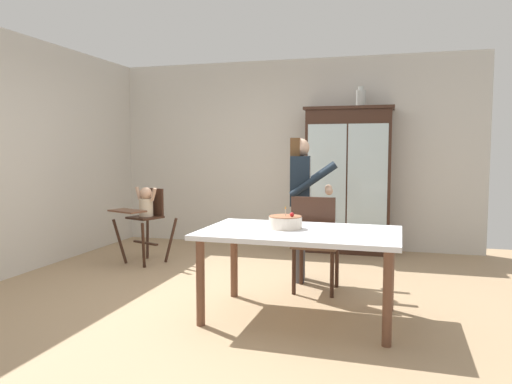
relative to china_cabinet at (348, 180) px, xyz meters
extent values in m
plane|color=tan|center=(-0.85, -2.37, -1.00)|extent=(6.24, 6.24, 0.00)
cube|color=beige|center=(-0.85, 0.26, 0.35)|extent=(5.32, 0.06, 2.70)
cube|color=beige|center=(-3.48, -2.37, 0.35)|extent=(0.06, 5.32, 2.70)
cube|color=#382116|center=(0.00, 0.00, -0.03)|extent=(1.13, 0.42, 1.94)
cube|color=#382116|center=(0.00, 0.00, 0.97)|extent=(1.19, 0.48, 0.04)
cube|color=silver|center=(-0.27, -0.21, 0.07)|extent=(0.51, 0.01, 1.36)
cube|color=silver|center=(0.27, -0.21, 0.07)|extent=(0.51, 0.01, 1.36)
cube|color=#382116|center=(0.00, 0.00, 0.07)|extent=(1.05, 0.36, 0.02)
cylinder|color=#B2B7B2|center=(0.15, 0.00, 1.10)|extent=(0.13, 0.13, 0.22)
cylinder|color=#B2B7B2|center=(0.15, 0.00, 1.23)|extent=(0.07, 0.07, 0.05)
cylinder|color=#382116|center=(-2.64, -1.47, -0.72)|extent=(0.17, 0.10, 0.56)
cylinder|color=#382116|center=(-2.23, -1.63, -0.72)|extent=(0.10, 0.17, 0.56)
cylinder|color=#382116|center=(-2.48, -1.06, -0.72)|extent=(0.10, 0.17, 0.56)
cylinder|color=#382116|center=(-2.07, -1.22, -0.72)|extent=(0.17, 0.10, 0.56)
cube|color=#382116|center=(-2.36, -1.35, -0.74)|extent=(0.41, 0.19, 0.02)
cube|color=#382116|center=(-2.36, -1.35, -0.42)|extent=(0.44, 0.44, 0.02)
cube|color=#382116|center=(-2.30, -1.20, -0.24)|extent=(0.30, 0.14, 0.34)
cube|color=brown|center=(-2.46, -1.60, -0.32)|extent=(0.50, 0.38, 0.02)
cylinder|color=beige|center=(-2.35, -1.33, -0.30)|extent=(0.17, 0.17, 0.22)
sphere|color=tan|center=(-2.35, -1.33, -0.12)|extent=(0.15, 0.15, 0.15)
cylinder|color=tan|center=(-2.48, -1.28, -0.13)|extent=(0.11, 0.08, 0.17)
cylinder|color=tan|center=(-2.22, -1.38, -0.13)|extent=(0.11, 0.08, 0.17)
cylinder|color=#47474C|center=(-0.35, -1.71, -0.59)|extent=(0.11, 0.11, 0.82)
cylinder|color=#47474C|center=(-0.37, -1.54, -0.59)|extent=(0.11, 0.11, 0.82)
cube|color=#19232D|center=(-0.36, -1.63, 0.08)|extent=(0.25, 0.38, 0.52)
cube|color=white|center=(-0.26, -1.61, 0.08)|extent=(0.02, 0.06, 0.49)
sphere|color=tan|center=(-0.36, -1.63, 0.43)|extent=(0.19, 0.19, 0.19)
cube|color=brown|center=(-0.42, -1.63, 0.31)|extent=(0.13, 0.21, 0.44)
cylinder|color=#19232D|center=(-0.20, -1.81, 0.10)|extent=(0.50, 0.14, 0.37)
sphere|color=tan|center=(-0.04, -1.78, -0.01)|extent=(0.08, 0.08, 0.08)
cylinder|color=#19232D|center=(-0.25, -1.41, 0.10)|extent=(0.50, 0.14, 0.37)
sphere|color=tan|center=(-0.09, -1.39, -0.01)|extent=(0.08, 0.08, 0.08)
cube|color=silver|center=(-0.15, -2.78, -0.28)|extent=(1.64, 1.02, 0.04)
cylinder|color=brown|center=(-0.88, -3.18, -0.65)|extent=(0.07, 0.07, 0.70)
cylinder|color=brown|center=(0.56, -3.20, -0.65)|extent=(0.07, 0.07, 0.70)
cylinder|color=brown|center=(-0.86, -2.36, -0.65)|extent=(0.07, 0.07, 0.70)
cylinder|color=brown|center=(0.58, -2.39, -0.65)|extent=(0.07, 0.07, 0.70)
cylinder|color=beige|center=(-0.29, -2.72, -0.21)|extent=(0.28, 0.28, 0.10)
cylinder|color=#935B3D|center=(-0.29, -2.72, -0.15)|extent=(0.27, 0.27, 0.01)
cylinder|color=#F2E5CC|center=(-0.29, -2.72, -0.12)|extent=(0.01, 0.01, 0.06)
cone|color=yellow|center=(-0.29, -2.72, -0.08)|extent=(0.02, 0.02, 0.02)
sphere|color=red|center=(-0.23, -2.76, -0.13)|extent=(0.04, 0.04, 0.04)
cylinder|color=#382116|center=(0.05, -1.79, -0.77)|extent=(0.04, 0.04, 0.45)
cylinder|color=#382116|center=(-0.32, -1.78, -0.77)|extent=(0.04, 0.04, 0.45)
cylinder|color=#382116|center=(0.05, -2.15, -0.77)|extent=(0.04, 0.04, 0.45)
cylinder|color=#382116|center=(-0.32, -2.15, -0.77)|extent=(0.04, 0.04, 0.45)
cube|color=brown|center=(-0.14, -1.97, -0.53)|extent=(0.45, 0.45, 0.03)
cube|color=#382116|center=(-0.14, -2.17, -0.28)|extent=(0.42, 0.05, 0.48)
cylinder|color=#382116|center=(0.05, -2.17, -0.28)|extent=(0.03, 0.03, 0.48)
cylinder|color=#382116|center=(-0.33, -2.16, -0.28)|extent=(0.03, 0.03, 0.48)
camera|label=1|loc=(0.56, -6.70, 0.41)|focal=33.98mm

